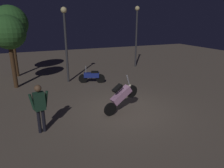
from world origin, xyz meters
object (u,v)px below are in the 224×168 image
Objects in this scene: motorcycle_pink_foreground at (121,96)px; motorcycle_blue_parked_left at (92,76)px; person_rider_beside at (40,104)px; streetlamp_far at (65,35)px; streetlamp_near at (137,29)px.

motorcycle_pink_foreground reaches higher than motorcycle_blue_parked_left.
streetlamp_far is (2.09, 5.83, 1.87)m from person_rider_beside.
motorcycle_blue_parked_left is at bearing -47.59° from person_rider_beside.
streetlamp_near is at bearing 19.85° from streetlamp_far.
streetlamp_far reaches higher than motorcycle_pink_foreground.
motorcycle_blue_parked_left is 0.32× the size of streetlamp_near.
motorcycle_pink_foreground is 1.05× the size of motorcycle_blue_parked_left.
streetlamp_far is (-6.17, -2.23, -0.17)m from streetlamp_near.
motorcycle_pink_foreground is 3.30m from person_rider_beside.
streetlamp_far reaches higher than motorcycle_blue_parked_left.
streetlamp_near reaches higher than streetlamp_far.
streetlamp_near reaches higher than motorcycle_blue_parked_left.
person_rider_beside is at bearing -109.71° from streetlamp_far.
motorcycle_blue_parked_left is at bearing -32.12° from streetlamp_far.
motorcycle_pink_foreground is 0.94× the size of person_rider_beside.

